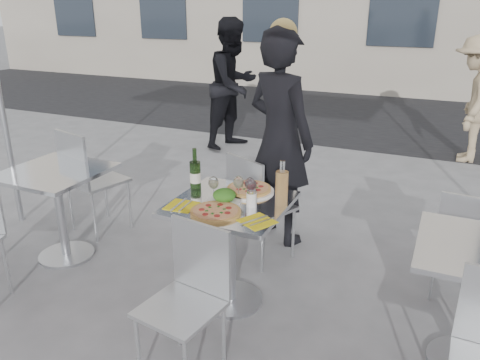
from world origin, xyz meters
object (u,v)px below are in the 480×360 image
at_px(salad_plate, 224,196).
at_px(wineglass_red_b, 251,186).
at_px(chair_near, 190,288).
at_px(wine_bottle, 195,174).
at_px(wineglass_white_a, 213,183).
at_px(main_table, 231,231).
at_px(chair_far, 255,200).
at_px(napkin_left, 182,205).
at_px(side_chair_lfar, 86,174).
at_px(side_chair_rfar, 466,239).
at_px(pedestrian_a, 234,84).
at_px(pizza_far, 249,189).
at_px(wineglass_white_b, 239,183).
at_px(wineglass_red_a, 250,185).
at_px(pizza_near, 216,212).
at_px(woman_diner, 280,139).
at_px(pedestrian_b, 474,99).
at_px(side_table_left, 58,195).
at_px(sugar_shaker, 252,198).
at_px(napkin_right, 257,221).
at_px(carafe, 282,187).

relative_size(salad_plate, wineglass_red_b, 1.40).
height_order(chair_near, wine_bottle, wine_bottle).
bearing_deg(wineglass_white_a, main_table, 0.80).
xyz_separation_m(chair_far, napkin_left, (-0.19, -0.76, 0.23)).
relative_size(side_chair_lfar, side_chair_rfar, 1.16).
xyz_separation_m(chair_far, pedestrian_a, (-1.54, 2.89, 0.37)).
relative_size(pizza_far, wineglass_white_b, 2.15).
xyz_separation_m(wineglass_white_b, wineglass_red_a, (0.08, 0.00, 0.00)).
distance_m(main_table, wine_bottle, 0.46).
xyz_separation_m(side_chair_rfar, pizza_near, (-1.43, -0.84, 0.27)).
height_order(wineglass_white_b, napkin_left, wineglass_white_b).
bearing_deg(pedestrian_a, chair_far, -135.72).
xyz_separation_m(wineglass_red_a, napkin_left, (-0.36, -0.26, -0.11)).
bearing_deg(wine_bottle, woman_diner, 74.64).
height_order(pizza_near, wineglass_white_a, wineglass_white_a).
bearing_deg(wineglass_red_b, pizza_near, -116.50).
distance_m(wineglass_white_b, wineglass_red_b, 0.10).
relative_size(salad_plate, napkin_left, 1.10).
distance_m(pedestrian_b, napkin_left, 4.67).
xyz_separation_m(pizza_near, napkin_left, (-0.25, 0.01, -0.01)).
height_order(main_table, pedestrian_a, pedestrian_a).
xyz_separation_m(side_table_left, wineglass_white_b, (1.52, 0.07, 0.32)).
bearing_deg(chair_near, sugar_shaker, 91.01).
height_order(main_table, pedestrian_b, pedestrian_b).
relative_size(wine_bottle, wineglass_red_b, 1.87).
distance_m(pedestrian_a, wineglass_red_b, 3.83).
bearing_deg(chair_far, chair_near, 120.83).
relative_size(pedestrian_b, wineglass_white_a, 10.26).
bearing_deg(sugar_shaker, pizza_far, 116.94).
bearing_deg(side_chair_lfar, side_table_left, 117.95).
bearing_deg(main_table, napkin_right, -36.23).
relative_size(pedestrian_b, wineglass_red_b, 10.26).
height_order(chair_near, pedestrian_a, pedestrian_a).
xyz_separation_m(main_table, wineglass_white_a, (-0.12, -0.00, 0.32)).
height_order(side_table_left, wineglass_white_a, wineglass_white_a).
relative_size(pizza_far, wineglass_white_a, 2.15).
bearing_deg(chair_far, pedestrian_b, -88.40).
xyz_separation_m(carafe, wineglass_white_b, (-0.29, -0.03, -0.01)).
bearing_deg(woman_diner, chair_far, 109.98).
bearing_deg(pedestrian_b, wineglass_red_a, -17.23).
relative_size(main_table, side_chair_lfar, 0.79).
distance_m(pedestrian_a, carafe, 3.88).
bearing_deg(wineglass_red_a, pizza_near, -111.88).
distance_m(napkin_left, napkin_right, 0.52).
bearing_deg(pizza_near, side_chair_rfar, 30.41).
relative_size(side_chair_rfar, wineglass_white_b, 5.21).
relative_size(sugar_shaker, napkin_right, 0.44).
relative_size(main_table, sugar_shaker, 7.01).
height_order(pedestrian_b, pizza_near, pedestrian_b).
xyz_separation_m(chair_far, wineglass_white_b, (0.09, -0.50, 0.33)).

